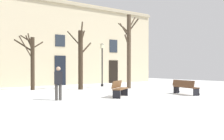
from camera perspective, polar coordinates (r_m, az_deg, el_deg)
name	(u,v)px	position (r m, az deg, el deg)	size (l,w,h in m)	color
ground_plane	(133,94)	(15.35, 4.47, -5.26)	(35.69, 35.69, 0.00)	white
building_facade	(56,42)	(23.81, -11.90, 5.99)	(22.31, 0.60, 7.52)	beige
tree_foreground	(81,57)	(18.89, -6.74, 2.70)	(2.05, 2.02, 4.59)	#382B1E
tree_left_of_center	(32,59)	(19.18, -16.90, 2.30)	(1.93, 2.07, 4.04)	#382B1E
tree_center	(129,49)	(19.81, 3.64, 4.53)	(1.68, 1.92, 5.48)	#4C3D2D
streetlamp	(102,60)	(21.83, -2.14, 2.22)	(0.30, 0.30, 3.57)	black
bench_back_to_back_right	(120,89)	(13.93, 1.64, -4.04)	(1.54, 1.26, 0.86)	brown
bench_near_lamp	(185,87)	(15.87, 15.44, -3.51)	(0.86, 1.91, 0.83)	#51331E
person_crossing_plaza	(58,82)	(12.78, -11.47, -2.50)	(0.44, 0.35, 1.60)	#403D3A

